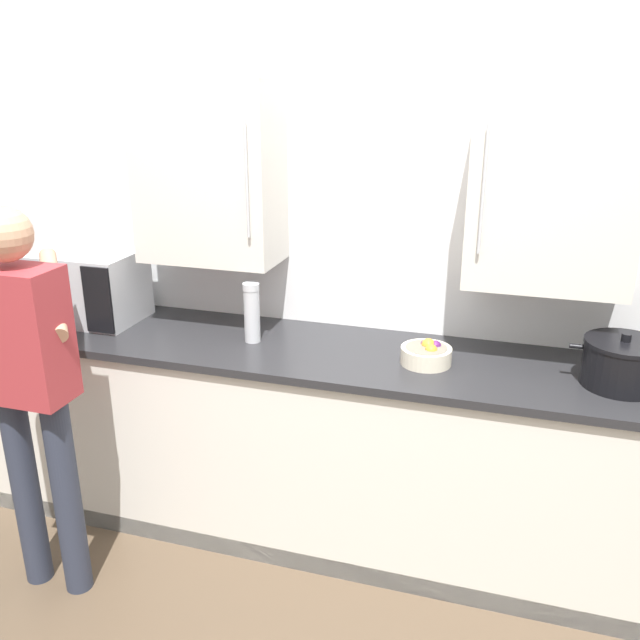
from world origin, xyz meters
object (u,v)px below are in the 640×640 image
Objects in this scene: thermos_flask at (252,312)px; fruit_bowl at (427,354)px; stock_pot at (622,363)px; person_figure at (27,375)px; microwave_oven at (82,286)px.

thermos_flask is 1.29× the size of fruit_bowl.
person_figure is at bearing -163.64° from stock_pot.
stock_pot reaches higher than fruit_bowl.
person_figure is at bearing -71.52° from microwave_oven.
microwave_oven is 1.68m from fruit_bowl.
stock_pot is at bearing -1.27° from microwave_oven.
fruit_bowl is (-0.74, -0.00, -0.05)m from stock_pot.
fruit_bowl is (0.78, -0.02, -0.09)m from thermos_flask.
microwave_oven reaches higher than thermos_flask.
microwave_oven is 2.41m from stock_pot.
microwave_oven is 0.74m from person_figure.
thermos_flask is at bearing 178.39° from fruit_bowl.
fruit_bowl is at bearing -1.61° from thermos_flask.
person_figure reaches higher than thermos_flask.
person_figure reaches higher than stock_pot.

